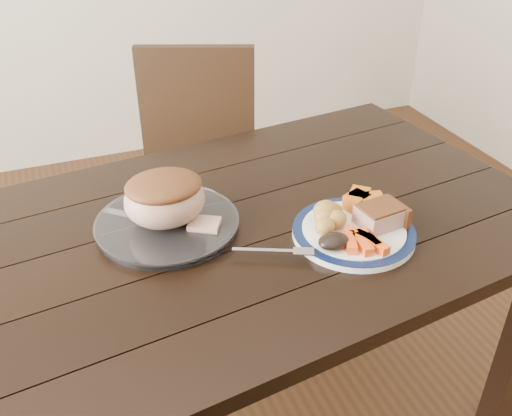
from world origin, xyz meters
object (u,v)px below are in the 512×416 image
object	(u,v)px
dining_table	(223,260)
pork_slice	(380,216)
dinner_plate	(353,233)
roast_joint	(165,200)
carving_knife	(187,231)
chair_far	(197,166)
fork	(279,251)
serving_platter	(167,225)

from	to	relation	value
dining_table	pork_slice	bearing A→B (deg)	-23.12
dinner_plate	pork_slice	size ratio (longest dim) A/B	2.86
roast_joint	carving_knife	bearing A→B (deg)	-43.29
chair_far	dinner_plate	xyz separation A→B (m)	(0.13, -0.87, 0.23)
chair_far	carving_knife	bearing A→B (deg)	93.81
dining_table	carving_knife	xyz separation A→B (m)	(-0.08, 0.01, 0.10)
pork_slice	fork	size ratio (longest dim) A/B	0.58
dinner_plate	pork_slice	distance (m)	0.07
fork	carving_knife	world-z (taller)	fork
chair_far	pork_slice	distance (m)	0.94
dinner_plate	fork	world-z (taller)	fork
dinner_plate	carving_knife	distance (m)	0.39
pork_slice	roast_joint	world-z (taller)	roast_joint
serving_platter	fork	world-z (taller)	fork
dining_table	pork_slice	size ratio (longest dim) A/B	17.23
chair_far	fork	bearing A→B (deg)	107.02
serving_platter	roast_joint	world-z (taller)	roast_joint
serving_platter	carving_knife	xyz separation A→B (m)	(0.04, -0.04, -0.00)
dining_table	fork	xyz separation A→B (m)	(0.08, -0.16, 0.11)
dining_table	carving_knife	bearing A→B (deg)	171.39
chair_far	fork	world-z (taller)	chair_far
chair_far	serving_platter	bearing A→B (deg)	90.16
dining_table	fork	size ratio (longest dim) A/B	10.05
serving_platter	pork_slice	size ratio (longest dim) A/B	3.33
dining_table	carving_knife	size ratio (longest dim) A/B	6.76
dinner_plate	fork	bearing A→B (deg)	-174.71
serving_platter	pork_slice	distance (m)	0.50
chair_far	serving_platter	size ratio (longest dim) A/B	2.83
dinner_plate	pork_slice	world-z (taller)	pork_slice
pork_slice	roast_joint	bearing A→B (deg)	157.15
dining_table	roast_joint	distance (m)	0.21
chair_far	roast_joint	xyz separation A→B (m)	(-0.26, -0.68, 0.30)
serving_platter	roast_joint	xyz separation A→B (m)	(0.00, 0.00, 0.07)
roast_joint	dining_table	bearing A→B (deg)	-22.06
serving_platter	fork	xyz separation A→B (m)	(0.20, -0.20, 0.01)
pork_slice	fork	world-z (taller)	pork_slice
dining_table	serving_platter	size ratio (longest dim) A/B	5.18
pork_slice	chair_far	bearing A→B (deg)	102.53
pork_slice	dinner_plate	bearing A→B (deg)	175.24
pork_slice	roast_joint	distance (m)	0.50
fork	dinner_plate	bearing A→B (deg)	29.51
carving_knife	chair_far	bearing A→B (deg)	114.85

